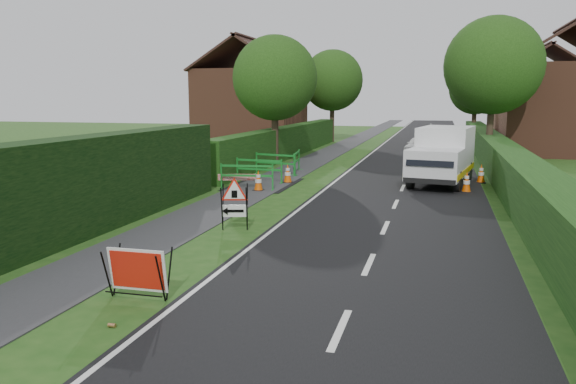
{
  "coord_description": "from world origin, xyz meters",
  "views": [
    {
      "loc": [
        3.84,
        -10.44,
        3.48
      ],
      "look_at": [
        0.33,
        2.48,
        1.22
      ],
      "focal_mm": 35.0,
      "sensor_mm": 36.0,
      "label": 1
    }
  ],
  "objects_px": {
    "red_rect_sign": "(137,271)",
    "works_van": "(443,154)",
    "triangle_sign": "(233,200)",
    "hatchback_car": "(418,145)"
  },
  "relations": [
    {
      "from": "red_rect_sign",
      "to": "hatchback_car",
      "type": "height_order",
      "value": "hatchback_car"
    },
    {
      "from": "triangle_sign",
      "to": "hatchback_car",
      "type": "relative_size",
      "value": 0.38
    },
    {
      "from": "works_van",
      "to": "triangle_sign",
      "type": "bearing_deg",
      "value": -108.52
    },
    {
      "from": "red_rect_sign",
      "to": "triangle_sign",
      "type": "height_order",
      "value": "triangle_sign"
    },
    {
      "from": "red_rect_sign",
      "to": "hatchback_car",
      "type": "xyz_separation_m",
      "value": [
        3.63,
        27.98,
        0.01
      ]
    },
    {
      "from": "triangle_sign",
      "to": "hatchback_car",
      "type": "xyz_separation_m",
      "value": [
        3.86,
        22.71,
        -0.3
      ]
    },
    {
      "from": "red_rect_sign",
      "to": "triangle_sign",
      "type": "relative_size",
      "value": 0.91
    },
    {
      "from": "triangle_sign",
      "to": "works_van",
      "type": "xyz_separation_m",
      "value": [
        5.3,
        9.95,
        0.38
      ]
    },
    {
      "from": "hatchback_car",
      "to": "triangle_sign",
      "type": "bearing_deg",
      "value": -88.37
    },
    {
      "from": "red_rect_sign",
      "to": "works_van",
      "type": "bearing_deg",
      "value": 70.85
    }
  ]
}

